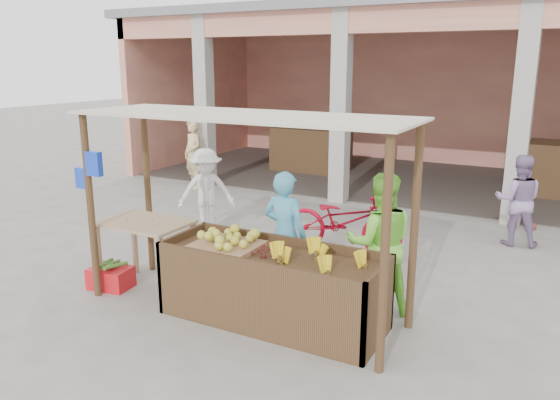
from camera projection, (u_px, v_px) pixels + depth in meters
The scene contains 18 objects.
ground at pixel (237, 311), 6.64m from camera, with size 60.00×60.00×0.00m, color slate.
market_building at pixel (431, 72), 13.57m from camera, with size 14.40×6.40×4.20m.
fruit_stall at pixel (272, 289), 6.31m from camera, with size 2.60×0.95×0.80m, color #513720.
stall_awning at pixel (235, 150), 6.21m from camera, with size 4.09×1.35×2.39m.
banana_heap at pixel (321, 259), 5.89m from camera, with size 0.97×0.53×0.18m, color yellow, non-canonical shape.
melon_tray at pixel (226, 241), 6.45m from camera, with size 0.77×0.67×0.20m.
berry_heap at pixel (270, 248), 6.27m from camera, with size 0.48×0.39×0.15m, color maroon.
side_table at pixel (145, 232), 7.15m from camera, with size 1.17×0.79×0.93m.
papaya_pile at pixel (144, 215), 7.09m from camera, with size 0.62×0.36×0.18m, color #49872C, non-canonical shape.
red_crate at pixel (111, 278), 7.32m from camera, with size 0.54×0.39×0.28m, color red.
plantain_bundle at pixel (110, 265), 7.27m from camera, with size 0.44×0.31×0.09m, color #508831, non-canonical shape.
produce_sacks at pixel (526, 214), 9.90m from camera, with size 0.71×0.67×0.54m.
vendor_blue at pixel (285, 230), 6.95m from camera, with size 0.65×0.48×1.75m, color #4DAED4.
vendor_green at pixel (380, 240), 6.47m from camera, with size 0.87×0.50×1.80m, color #7FDD3D.
motorcycle at pixel (344, 220), 8.65m from camera, with size 1.99×0.69×1.04m, color #A6071C.
shopper_a at pixel (206, 188), 9.46m from camera, with size 1.05×0.53×1.64m, color silver.
shopper_e at pixel (193, 153), 12.96m from camera, with size 0.63×0.48×1.70m, color #DDBD80.
shopper_f at pixel (519, 196), 8.89m from camera, with size 0.81×0.46×1.65m, color #9278A5.
Camera 1 is at (3.36, -5.12, 2.95)m, focal length 35.00 mm.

